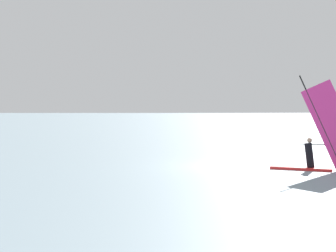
{
  "coord_description": "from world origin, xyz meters",
  "views": [
    {
      "loc": [
        -8.12,
        -19.08,
        2.56
      ],
      "look_at": [
        -0.9,
        8.28,
        1.65
      ],
      "focal_mm": 47.15,
      "sensor_mm": 36.0,
      "label": 1
    }
  ],
  "objects": [
    {
      "name": "ground_plane",
      "position": [
        0.0,
        0.0,
        0.0
      ],
      "size": [
        4000.0,
        4000.0,
        0.0
      ],
      "primitive_type": "plane",
      "color": "gray"
    },
    {
      "name": "windsurfer",
      "position": [
        3.05,
        -2.18,
        1.0
      ],
      "size": [
        3.47,
        2.74,
        4.32
      ],
      "rotation": [
        0.0,
        0.0,
        2.5
      ],
      "color": "red",
      "rests_on": "ground_plane"
    }
  ]
}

